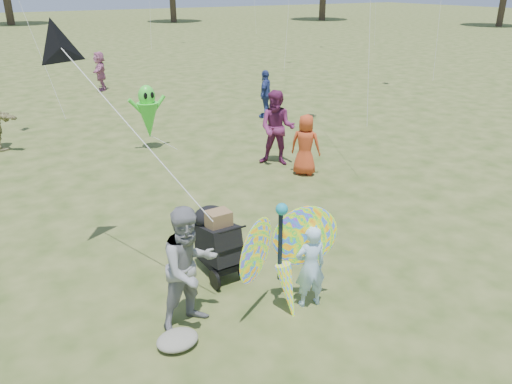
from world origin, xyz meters
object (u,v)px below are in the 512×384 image
alien_kite (148,114)px  crowd_e (277,128)px  jogging_stroller (217,237)px  butterfly_kite (284,259)px  child_girl (310,267)px  crowd_a (305,145)px  adult_man (190,268)px  crowd_j (100,71)px  crowd_c (265,94)px

alien_kite → crowd_e: bearing=-50.0°
jogging_stroller → butterfly_kite: bearing=-77.3°
child_girl → crowd_a: 5.20m
adult_man → butterfly_kite: size_ratio=0.93×
child_girl → butterfly_kite: size_ratio=0.67×
alien_kite → crowd_j: bearing=83.5°
child_girl → jogging_stroller: size_ratio=1.12×
adult_man → alien_kite: size_ratio=0.97×
jogging_stroller → child_girl: bearing=-63.8°
child_girl → crowd_j: 16.68m
crowd_j → jogging_stroller: 15.36m
adult_man → crowd_a: 5.94m
jogging_stroller → butterfly_kite: butterfly_kite is taller
crowd_e → crowd_a: bearing=-34.6°
child_girl → crowd_a: size_ratio=0.86×
crowd_c → jogging_stroller: size_ratio=1.43×
child_girl → crowd_a: bearing=-112.8°
child_girl → crowd_a: (2.99, 4.25, 0.10)m
adult_man → crowd_e: (4.39, 4.72, 0.07)m
adult_man → crowd_e: crowd_e is taller
crowd_a → butterfly_kite: size_ratio=0.79×
alien_kite → jogging_stroller: bearing=-100.8°
crowd_a → crowd_c: (2.03, 5.05, 0.06)m
child_girl → crowd_e: bearing=-106.2°
butterfly_kite → crowd_c: bearing=59.6°
jogging_stroller → butterfly_kite: size_ratio=0.60×
adult_man → crowd_e: 6.44m
crowd_e → crowd_j: bearing=140.5°
child_girl → alien_kite: alien_kite is taller
adult_man → crowd_j: adult_man is taller
crowd_j → child_girl: bearing=12.8°
crowd_a → alien_kite: 4.43m
adult_man → butterfly_kite: bearing=-28.5°
crowd_e → jogging_stroller: bearing=-89.2°
crowd_a → alien_kite: alien_kite is taller
butterfly_kite → alien_kite: alien_kite is taller
adult_man → crowd_j: (3.08, 16.16, -0.06)m
child_girl → adult_man: bearing=-3.7°
crowd_a → butterfly_kite: butterfly_kite is taller
crowd_e → jogging_stroller: (-3.53, -3.76, -0.30)m
crowd_a → crowd_j: 12.45m
crowd_c → crowd_j: (-3.52, 7.31, 0.01)m
adult_man → crowd_e: bearing=36.6°
crowd_a → crowd_j: bearing=-33.6°
alien_kite → crowd_a: bearing=-55.9°
jogging_stroller → alien_kite: alien_kite is taller
crowd_c → jogging_stroller: bearing=11.0°
crowd_a → crowd_c: 5.45m
crowd_a → crowd_c: bearing=-62.4°
crowd_a → butterfly_kite: (-3.39, -4.18, 0.11)m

